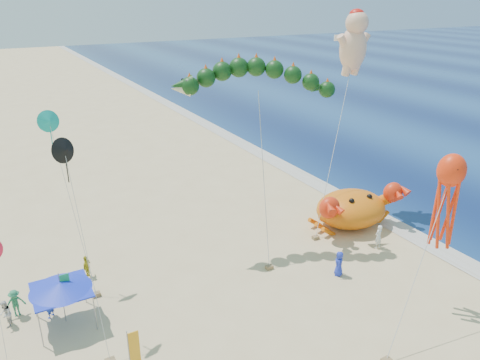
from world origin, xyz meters
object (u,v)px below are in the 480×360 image
object	(u,v)px
dragon_kite	(256,83)
cherub_kite	(354,41)
crab_inflatable	(352,208)
octopus_kite	(447,194)
canopy_blue	(60,287)

from	to	relation	value
dragon_kite	cherub_kite	distance (m)	10.79
crab_inflatable	cherub_kite	world-z (taller)	cherub_kite
octopus_kite	canopy_blue	distance (m)	21.87
cherub_kite	octopus_kite	bearing A→B (deg)	-110.03
dragon_kite	canopy_blue	xyz separation A→B (m)	(-14.36, -3.32, -9.39)
crab_inflatable	octopus_kite	xyz separation A→B (m)	(-2.88, -10.21, 5.67)
crab_inflatable	cherub_kite	distance (m)	13.24
crab_inflatable	canopy_blue	distance (m)	22.45
crab_inflatable	dragon_kite	bearing A→B (deg)	167.54
canopy_blue	dragon_kite	bearing A→B (deg)	13.02
octopus_kite	dragon_kite	bearing A→B (deg)	113.24
crab_inflatable	cherub_kite	size ratio (longest dim) A/B	0.49
cherub_kite	octopus_kite	xyz separation A→B (m)	(-5.19, -14.25, -6.72)
dragon_kite	canopy_blue	distance (m)	17.47
crab_inflatable	octopus_kite	size ratio (longest dim) A/B	0.83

